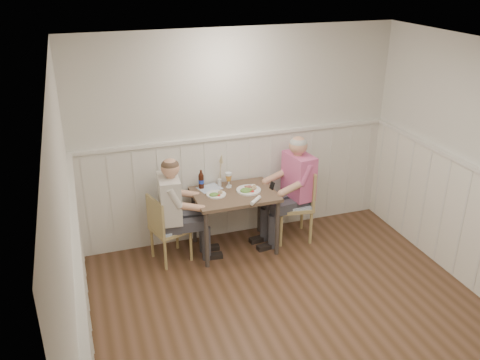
% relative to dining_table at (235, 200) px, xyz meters
% --- Properties ---
extents(ground_plane, '(4.50, 4.50, 0.00)m').
position_rel_dining_table_xyz_m(ground_plane, '(0.18, -1.84, -0.65)').
color(ground_plane, '#4A301C').
extents(room_shell, '(4.04, 4.54, 2.60)m').
position_rel_dining_table_xyz_m(room_shell, '(0.18, -1.84, 0.87)').
color(room_shell, silver).
rests_on(room_shell, ground).
extents(wainscot, '(4.00, 4.49, 1.34)m').
position_rel_dining_table_xyz_m(wainscot, '(0.18, -1.15, 0.04)').
color(wainscot, silver).
rests_on(wainscot, ground).
extents(dining_table, '(0.97, 0.70, 0.75)m').
position_rel_dining_table_xyz_m(dining_table, '(0.00, 0.00, 0.00)').
color(dining_table, brown).
rests_on(dining_table, ground).
extents(chair_right, '(0.51, 0.51, 0.95)m').
position_rel_dining_table_xyz_m(chair_right, '(0.83, 0.01, -0.14)').
color(chair_right, '#A18A56').
rests_on(chair_right, ground).
extents(chair_left, '(0.49, 0.49, 0.83)m').
position_rel_dining_table_xyz_m(chair_left, '(-0.84, -0.01, -0.20)').
color(chair_left, '#A18A56').
rests_on(chair_left, ground).
extents(man_in_pink, '(0.68, 0.47, 1.38)m').
position_rel_dining_table_xyz_m(man_in_pink, '(0.79, 0.01, -0.07)').
color(man_in_pink, '#3F3F47').
rests_on(man_in_pink, ground).
extents(diner_cream, '(0.63, 0.43, 1.31)m').
position_rel_dining_table_xyz_m(diner_cream, '(-0.74, -0.02, -0.10)').
color(diner_cream, '#3F3F47').
rests_on(diner_cream, ground).
extents(plate_man, '(0.29, 0.29, 0.07)m').
position_rel_dining_table_xyz_m(plate_man, '(0.17, -0.01, 0.12)').
color(plate_man, white).
rests_on(plate_man, dining_table).
extents(plate_diner, '(0.23, 0.23, 0.06)m').
position_rel_dining_table_xyz_m(plate_diner, '(-0.23, 0.00, 0.12)').
color(plate_diner, white).
rests_on(plate_diner, dining_table).
extents(beer_glass_a, '(0.07, 0.07, 0.17)m').
position_rel_dining_table_xyz_m(beer_glass_a, '(0.00, 0.21, 0.21)').
color(beer_glass_a, silver).
rests_on(beer_glass_a, dining_table).
extents(beer_glass_b, '(0.08, 0.08, 0.19)m').
position_rel_dining_table_xyz_m(beer_glass_b, '(-0.02, 0.18, 0.23)').
color(beer_glass_b, silver).
rests_on(beer_glass_b, dining_table).
extents(beer_bottle, '(0.07, 0.07, 0.24)m').
position_rel_dining_table_xyz_m(beer_bottle, '(-0.34, 0.25, 0.20)').
color(beer_bottle, black).
rests_on(beer_bottle, dining_table).
extents(rolled_napkin, '(0.18, 0.17, 0.04)m').
position_rel_dining_table_xyz_m(rolled_napkin, '(0.15, -0.31, 0.12)').
color(rolled_napkin, white).
rests_on(rolled_napkin, dining_table).
extents(grass_vase, '(0.05, 0.05, 0.42)m').
position_rel_dining_table_xyz_m(grass_vase, '(-0.11, 0.25, 0.28)').
color(grass_vase, silver).
rests_on(grass_vase, dining_table).
extents(gingham_mat, '(0.31, 0.28, 0.01)m').
position_rel_dining_table_xyz_m(gingham_mat, '(-0.25, 0.22, 0.10)').
color(gingham_mat, '#7293C5').
rests_on(gingham_mat, dining_table).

